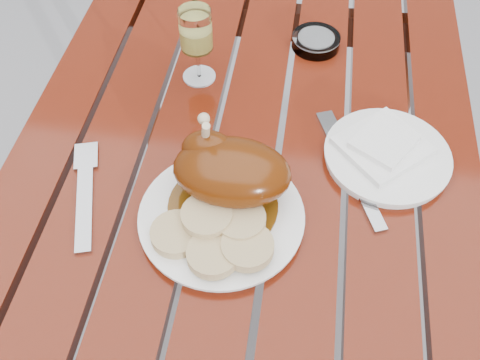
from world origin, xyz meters
The scene contains 11 objects.
ground centered at (0.00, 0.00, 0.00)m, with size 60.00×60.00×0.00m, color slate.
table centered at (0.00, 0.00, 0.38)m, with size 0.80×1.20×0.75m, color maroon.
dinner_plate centered at (-0.01, -0.08, 0.76)m, with size 0.26×0.26×0.02m, color white.
roast_duck centered at (-0.01, -0.04, 0.82)m, with size 0.19×0.18×0.13m.
bread_dumplings centered at (-0.01, -0.13, 0.78)m, with size 0.18×0.14×0.03m.
wine_glass centered at (-0.11, 0.24, 0.82)m, with size 0.06×0.06×0.15m, color #E6E068.
side_plate centered at (0.24, 0.08, 0.76)m, with size 0.21×0.21×0.02m, color white.
napkin centered at (0.23, 0.09, 0.77)m, with size 0.13×0.12×0.01m, color white.
ashtray centered at (0.10, 0.37, 0.76)m, with size 0.10×0.10×0.02m, color #B2B7BC.
fork centered at (-0.24, -0.08, 0.75)m, with size 0.02×0.20×0.01m, color gray.
knife centered at (0.19, 0.03, 0.75)m, with size 0.02×0.22×0.01m, color gray.
Camera 1 is at (0.08, -0.54, 1.45)m, focal length 40.00 mm.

